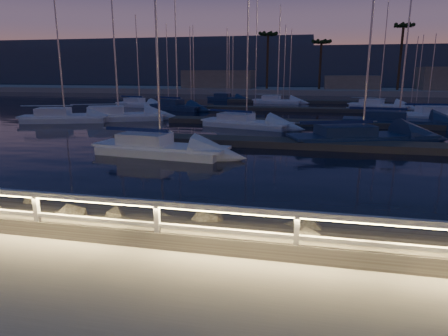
{
  "coord_description": "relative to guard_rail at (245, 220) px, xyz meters",
  "views": [
    {
      "loc": [
        1.21,
        -7.66,
        3.77
      ],
      "look_at": [
        -1.4,
        4.0,
        0.86
      ],
      "focal_mm": 32.0,
      "sensor_mm": 36.0,
      "label": 1
    }
  ],
  "objects": [
    {
      "name": "sailboat_h",
      "position": [
        4.05,
        17.8,
        -0.94
      ],
      "size": [
        9.27,
        5.64,
        15.21
      ],
      "rotation": [
        0.0,
        0.0,
        0.38
      ],
      "color": "navy",
      "rests_on": "ground"
    },
    {
      "name": "sailboat_b",
      "position": [
        -6.78,
        12.02,
        -0.95
      ],
      "size": [
        7.49,
        2.99,
        12.44
      ],
      "rotation": [
        0.0,
        0.0,
        -0.11
      ],
      "color": "white",
      "rests_on": "ground"
    },
    {
      "name": "sailboat_g",
      "position": [
        7.78,
        26.79,
        -0.93
      ],
      "size": [
        8.83,
        3.54,
        14.58
      ],
      "rotation": [
        0.0,
        0.0,
        -0.11
      ],
      "color": "navy",
      "rests_on": "ground"
    },
    {
      "name": "sailboat_n",
      "position": [
        -3.88,
        48.41,
        -0.97
      ],
      "size": [
        6.97,
        2.85,
        11.55
      ],
      "rotation": [
        0.0,
        0.0,
        -0.12
      ],
      "color": "white",
      "rests_on": "ground"
    },
    {
      "name": "sailboat_i",
      "position": [
        -20.1,
        39.06,
        -0.96
      ],
      "size": [
        6.66,
        3.44,
        10.99
      ],
      "rotation": [
        0.0,
        0.0,
        -0.26
      ],
      "color": "white",
      "rests_on": "ground"
    },
    {
      "name": "far_shore",
      "position": [
        -0.06,
        74.05,
        -0.48
      ],
      "size": [
        160.0,
        14.0,
        5.2
      ],
      "color": "#AFA79E",
      "rests_on": "ground"
    },
    {
      "name": "sailboat_f",
      "position": [
        -16.21,
        25.6,
        -0.91
      ],
      "size": [
        8.68,
        5.55,
        14.43
      ],
      "rotation": [
        0.0,
        0.0,
        0.41
      ],
      "color": "white",
      "rests_on": "ground"
    },
    {
      "name": "sailboat_a",
      "position": [
        -20.13,
        23.35,
        -0.92
      ],
      "size": [
        7.8,
        4.35,
        12.89
      ],
      "rotation": [
        0.0,
        0.0,
        0.31
      ],
      "color": "white",
      "rests_on": "ground"
    },
    {
      "name": "sailboat_k",
      "position": [
        8.74,
        43.61,
        -0.98
      ],
      "size": [
        7.31,
        4.8,
        12.14
      ],
      "rotation": [
        0.0,
        0.0,
        -0.44
      ],
      "color": "white",
      "rests_on": "ground"
    },
    {
      "name": "palm_right",
      "position": [
        16.07,
        72.0,
        10.26
      ],
      "size": [
        3.0,
        3.0,
        12.2
      ],
      "color": "#453420",
      "rests_on": "ground"
    },
    {
      "name": "sailboat_c",
      "position": [
        -4.09,
        23.75,
        -0.97
      ],
      "size": [
        7.68,
        4.18,
        12.57
      ],
      "rotation": [
        0.0,
        0.0,
        -0.29
      ],
      "color": "white",
      "rests_on": "ground"
    },
    {
      "name": "sailboat_m",
      "position": [
        -11.79,
        52.12,
        -0.97
      ],
      "size": [
        6.4,
        3.29,
        10.56
      ],
      "rotation": [
        0.0,
        0.0,
        -0.26
      ],
      "color": "navy",
      "rests_on": "ground"
    },
    {
      "name": "ground",
      "position": [
        0.07,
        0.0,
        -0.77
      ],
      "size": [
        400.0,
        400.0,
        0.0
      ],
      "primitive_type": "plane",
      "color": "#AFA79E",
      "rests_on": "ground"
    },
    {
      "name": "guard_rail",
      "position": [
        0.0,
        0.0,
        0.0
      ],
      "size": [
        44.11,
        0.12,
        1.06
      ],
      "color": "white",
      "rests_on": "ground"
    },
    {
      "name": "sailboat_e",
      "position": [
        -14.24,
        36.46,
        -0.94
      ],
      "size": [
        7.3,
        4.41,
        12.12
      ],
      "rotation": [
        0.0,
        0.0,
        -0.37
      ],
      "color": "navy",
      "rests_on": "ground"
    },
    {
      "name": "sailboat_l",
      "position": [
        13.31,
        33.21,
        -0.94
      ],
      "size": [
        9.03,
        3.62,
        14.87
      ],
      "rotation": [
        0.0,
        0.0,
        0.11
      ],
      "color": "white",
      "rests_on": "ground"
    },
    {
      "name": "distant_hills",
      "position": [
        -22.06,
        133.69,
        3.96
      ],
      "size": [
        230.0,
        37.5,
        18.0
      ],
      "color": "#3D4A5E",
      "rests_on": "ground"
    },
    {
      "name": "palm_center",
      "position": [
        2.07,
        73.0,
        8.01
      ],
      "size": [
        3.0,
        3.0,
        9.7
      ],
      "color": "#453420",
      "rests_on": "ground"
    },
    {
      "name": "floating_docks",
      "position": [
        0.07,
        32.5,
        -1.17
      ],
      "size": [
        22.0,
        36.0,
        0.4
      ],
      "color": "#574F48",
      "rests_on": "ground"
    },
    {
      "name": "harbor_water",
      "position": [
        0.07,
        31.22,
        -1.74
      ],
      "size": [
        400.0,
        440.0,
        0.6
      ],
      "color": "black",
      "rests_on": "ground"
    },
    {
      "name": "palm_left",
      "position": [
        -7.93,
        72.0,
        9.36
      ],
      "size": [
        3.0,
        3.0,
        11.2
      ],
      "color": "#453420",
      "rests_on": "ground"
    }
  ]
}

